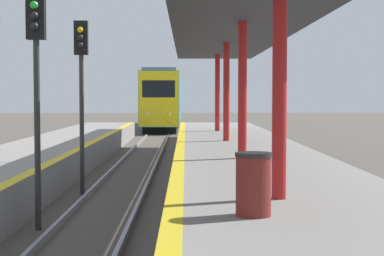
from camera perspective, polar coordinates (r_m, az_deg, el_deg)
name	(u,v)px	position (r m, az deg, el deg)	size (l,w,h in m)	color
train	(164,100)	(53.60, -2.52, 2.53)	(2.78, 20.67, 4.64)	black
signal_mid	(36,66)	(12.93, -13.67, 5.40)	(0.36, 0.31, 4.65)	#2D2D2D
signal_far	(81,74)	(17.42, -9.81, 4.76)	(0.36, 0.31, 4.65)	#2D2D2D
station_canopy	(243,20)	(17.74, 4.53, 9.51)	(3.97, 34.76, 3.95)	red
trash_bin	(253,184)	(9.21, 5.48, -4.99)	(0.53, 0.53, 0.91)	maroon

